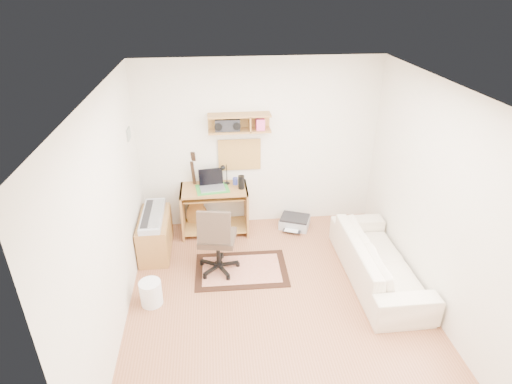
{
  "coord_description": "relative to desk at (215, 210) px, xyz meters",
  "views": [
    {
      "loc": [
        -0.69,
        -3.94,
        3.57
      ],
      "look_at": [
        -0.15,
        1.05,
        1.0
      ],
      "focal_mm": 29.64,
      "sensor_mm": 36.0,
      "label": 1
    }
  ],
  "objects": [
    {
      "name": "sofa",
      "position": [
        2.09,
        -1.38,
        0.01
      ],
      "size": [
        0.57,
        1.96,
        0.76
      ],
      "primitive_type": "imported",
      "rotation": [
        0.0,
        0.0,
        1.57
      ],
      "color": "beige",
      "rests_on": "floor"
    },
    {
      "name": "guitar",
      "position": [
        -0.28,
        0.13,
        0.25
      ],
      "size": [
        0.38,
        0.3,
        1.25
      ],
      "primitive_type": null,
      "rotation": [
        0.0,
        0.0,
        -0.29
      ],
      "color": "#9E6930",
      "rests_on": "floor"
    },
    {
      "name": "cork_board",
      "position": [
        0.41,
        0.25,
        0.79
      ],
      "size": [
        0.64,
        0.03,
        0.49
      ],
      "primitive_type": "cube",
      "color": "tan",
      "rests_on": "back_wall"
    },
    {
      "name": "pencil_cup",
      "position": [
        0.33,
        0.1,
        0.43
      ],
      "size": [
        0.08,
        0.08,
        0.11
      ],
      "primitive_type": "cylinder",
      "color": "#343F9E",
      "rests_on": "desk"
    },
    {
      "name": "laptop",
      "position": [
        -0.02,
        -0.02,
        0.51
      ],
      "size": [
        0.41,
        0.41,
        0.28
      ],
      "primitive_type": null,
      "rotation": [
        0.0,
        0.0,
        0.13
      ],
      "color": "silver",
      "rests_on": "desk"
    },
    {
      "name": "desk_lamp",
      "position": [
        0.2,
        0.14,
        0.54
      ],
      "size": [
        0.11,
        0.11,
        0.33
      ],
      "primitive_type": null,
      "color": "black",
      "rests_on": "desk"
    },
    {
      "name": "desk",
      "position": [
        0.0,
        0.0,
        0.0
      ],
      "size": [
        1.0,
        0.55,
        0.75
      ],
      "primitive_type": null,
      "color": "#A8743B",
      "rests_on": "floor"
    },
    {
      "name": "printer",
      "position": [
        1.25,
        -0.0,
        -0.29
      ],
      "size": [
        0.55,
        0.49,
        0.17
      ],
      "primitive_type": "cube",
      "rotation": [
        0.0,
        0.0,
        -0.39
      ],
      "color": "#A5A8AA",
      "rests_on": "floor"
    },
    {
      "name": "right_wall",
      "position": [
        2.52,
        -1.73,
        0.93
      ],
      "size": [
        0.01,
        4.0,
        2.6
      ],
      "primitive_type": "cube",
      "color": "white",
      "rests_on": "ground"
    },
    {
      "name": "back_wall",
      "position": [
        0.71,
        0.28,
        0.93
      ],
      "size": [
        3.6,
        0.01,
        2.6
      ],
      "primitive_type": "cube",
      "color": "white",
      "rests_on": "ground"
    },
    {
      "name": "left_wall",
      "position": [
        -1.09,
        -1.73,
        0.93
      ],
      "size": [
        0.01,
        4.0,
        2.6
      ],
      "primitive_type": "cube",
      "color": "white",
      "rests_on": "ground"
    },
    {
      "name": "boombox",
      "position": [
        0.24,
        0.15,
        1.3
      ],
      "size": [
        0.35,
        0.16,
        0.18
      ],
      "primitive_type": "cube",
      "color": "black",
      "rests_on": "wall_shelf"
    },
    {
      "name": "ceiling",
      "position": [
        0.71,
        -1.73,
        2.23
      ],
      "size": [
        3.6,
        4.0,
        0.01
      ],
      "primitive_type": "cube",
      "color": "white",
      "rests_on": "ground"
    },
    {
      "name": "rug",
      "position": [
        0.32,
        -1.04,
        -0.37
      ],
      "size": [
        1.25,
        0.85,
        0.02
      ],
      "primitive_type": "cube",
      "rotation": [
        0.0,
        0.0,
        -0.02
      ],
      "color": "beige",
      "rests_on": "floor"
    },
    {
      "name": "task_chair",
      "position": [
        0.02,
        -0.99,
        0.14
      ],
      "size": [
        0.61,
        0.61,
        1.03
      ],
      "primitive_type": null,
      "rotation": [
        0.0,
        0.0,
        -0.18
      ],
      "color": "#3A2D22",
      "rests_on": "floor"
    },
    {
      "name": "music_keyboard",
      "position": [
        -0.87,
        -0.44,
        0.21
      ],
      "size": [
        0.28,
        0.9,
        0.08
      ],
      "primitive_type": "cube",
      "color": "#B2B5BA",
      "rests_on": "cabinet"
    },
    {
      "name": "wall_photo",
      "position": [
        -1.08,
        -0.23,
        1.34
      ],
      "size": [
        0.02,
        0.2,
        0.15
      ],
      "primitive_type": "cube",
      "color": "#4C8CBF",
      "rests_on": "left_wall"
    },
    {
      "name": "waste_basket",
      "position": [
        -0.81,
        -1.57,
        -0.22
      ],
      "size": [
        0.34,
        0.34,
        0.32
      ],
      "primitive_type": "cylinder",
      "rotation": [
        0.0,
        0.0,
        -0.38
      ],
      "color": "white",
      "rests_on": "floor"
    },
    {
      "name": "wall_shelf",
      "position": [
        0.41,
        0.15,
        1.32
      ],
      "size": [
        0.9,
        0.25,
        0.26
      ],
      "primitive_type": "cube",
      "color": "#A8743B",
      "rests_on": "back_wall"
    },
    {
      "name": "floor",
      "position": [
        0.71,
        -1.73,
        -0.38
      ],
      "size": [
        3.6,
        4.0,
        0.01
      ],
      "primitive_type": "cube",
      "color": "#A46744",
      "rests_on": "ground"
    },
    {
      "name": "speaker",
      "position": [
        0.41,
        -0.05,
        0.48
      ],
      "size": [
        0.09,
        0.09,
        0.21
      ],
      "primitive_type": "cylinder",
      "color": "black",
      "rests_on": "desk"
    },
    {
      "name": "cabinet",
      "position": [
        -0.87,
        -0.44,
        -0.1
      ],
      "size": [
        0.4,
        0.9,
        0.55
      ],
      "primitive_type": "cube",
      "color": "#A8743B",
      "rests_on": "floor"
    }
  ]
}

